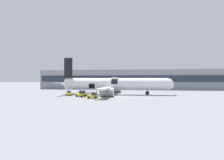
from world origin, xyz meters
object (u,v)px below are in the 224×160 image
airplane (114,84)px  baggage_cart_loading (90,94)px  baggage_tug_rear (93,96)px  ground_crew_driver (97,93)px  baggage_tug_lead (81,94)px  ground_crew_loader_b (80,92)px  ground_crew_loader_a (105,93)px  baggage_tug_mid (69,93)px

airplane → baggage_cart_loading: bearing=-142.0°
baggage_tug_rear → ground_crew_driver: ground_crew_driver is taller
baggage_tug_lead → ground_crew_loader_b: (-2.38, 6.44, 0.18)m
baggage_tug_lead → ground_crew_loader_b: 6.86m
airplane → ground_crew_driver: 7.55m
baggage_cart_loading → ground_crew_loader_a: 4.51m
baggage_tug_rear → ground_crew_loader_a: ground_crew_loader_a is taller
baggage_tug_lead → ground_crew_loader_a: 6.51m
airplane → baggage_cart_loading: (-5.95, -4.65, -2.54)m
airplane → baggage_tug_lead: size_ratio=12.47×
ground_crew_loader_a → baggage_tug_lead: bearing=-146.5°
baggage_tug_lead → baggage_cart_loading: 4.89m
ground_crew_loader_a → ground_crew_loader_b: (-7.81, 2.85, -0.03)m
baggage_tug_lead → ground_crew_loader_a: size_ratio=1.58×
ground_crew_loader_b → baggage_tug_rear: bearing=-56.8°
baggage_tug_lead → baggage_tug_mid: 6.62m
ground_crew_loader_b → baggage_tug_mid: bearing=-141.0°
airplane → baggage_cart_loading: 7.97m
baggage_tug_mid → ground_crew_loader_a: bearing=-3.8°
baggage_cart_loading → ground_crew_driver: (2.19, -1.51, 0.32)m
ground_crew_loader_b → ground_crew_driver: ground_crew_loader_b is taller
airplane → ground_crew_loader_a: size_ratio=19.70×
baggage_tug_mid → baggage_cart_loading: baggage_tug_mid is taller
airplane → ground_crew_loader_b: size_ratio=20.34×
baggage_cart_loading → ground_crew_driver: 2.67m
airplane → ground_crew_loader_b: 10.12m
baggage_tug_lead → baggage_cart_loading: bearing=77.1°
ground_crew_loader_b → ground_crew_driver: (5.66, -3.18, -0.04)m
baggage_tug_rear → ground_crew_driver: bearing=95.7°
baggage_tug_lead → ground_crew_loader_a: (5.43, 3.59, 0.21)m
baggage_tug_mid → ground_crew_loader_a: (10.48, -0.69, 0.35)m
baggage_tug_mid → baggage_cart_loading: size_ratio=0.84×
airplane → baggage_tug_mid: airplane is taller
baggage_cart_loading → ground_crew_driver: bearing=-34.6°
baggage_cart_loading → airplane: bearing=38.0°
baggage_cart_loading → ground_crew_driver: ground_crew_driver is taller
airplane → baggage_tug_rear: (-3.12, -12.62, -2.46)m
baggage_tug_mid → ground_crew_driver: ground_crew_driver is taller
baggage_tug_lead → baggage_tug_mid: size_ratio=0.91×
baggage_tug_rear → ground_crew_loader_b: (-6.31, 9.65, 0.28)m
baggage_tug_mid → ground_crew_loader_b: (2.67, 2.16, 0.32)m
airplane → ground_crew_driver: airplane is taller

